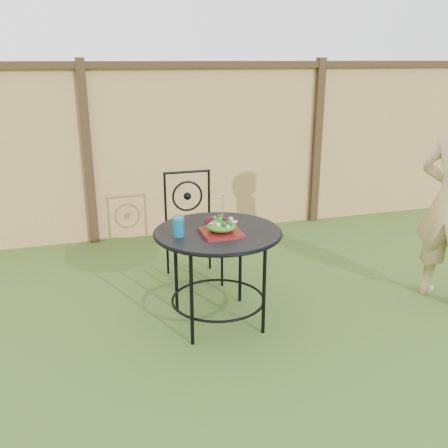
# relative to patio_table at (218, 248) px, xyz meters

# --- Properties ---
(ground) EXTENTS (60.00, 60.00, 0.00)m
(ground) POSITION_rel_patio_table_xyz_m (0.50, -0.11, -0.59)
(ground) COLOR #2F4D18
(ground) RESTS_ON ground
(fence) EXTENTS (8.00, 0.12, 1.90)m
(fence) POSITION_rel_patio_table_xyz_m (0.50, 2.09, 0.36)
(fence) COLOR tan
(fence) RESTS_ON ground
(patio_table) EXTENTS (0.92, 0.92, 0.72)m
(patio_table) POSITION_rel_patio_table_xyz_m (0.00, 0.00, 0.00)
(patio_table) COLOR black
(patio_table) RESTS_ON ground
(patio_chair) EXTENTS (0.46, 0.46, 0.95)m
(patio_chair) POSITION_rel_patio_table_xyz_m (0.00, 0.83, -0.08)
(patio_chair) COLOR black
(patio_chair) RESTS_ON ground
(salad_plate) EXTENTS (0.27, 0.27, 0.02)m
(salad_plate) POSITION_rel_patio_table_xyz_m (-0.00, -0.09, 0.15)
(salad_plate) COLOR #4E120B
(salad_plate) RESTS_ON patio_table
(salad) EXTENTS (0.21, 0.21, 0.08)m
(salad) POSITION_rel_patio_table_xyz_m (-0.00, -0.09, 0.20)
(salad) COLOR #235614
(salad) RESTS_ON salad_plate
(fork) EXTENTS (0.01, 0.01, 0.18)m
(fork) POSITION_rel_patio_table_xyz_m (0.01, -0.09, 0.33)
(fork) COLOR silver
(fork) RESTS_ON salad
(drinking_glass) EXTENTS (0.08, 0.08, 0.14)m
(drinking_glass) POSITION_rel_patio_table_xyz_m (-0.29, -0.04, 0.21)
(drinking_glass) COLOR #0B5E83
(drinking_glass) RESTS_ON patio_table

